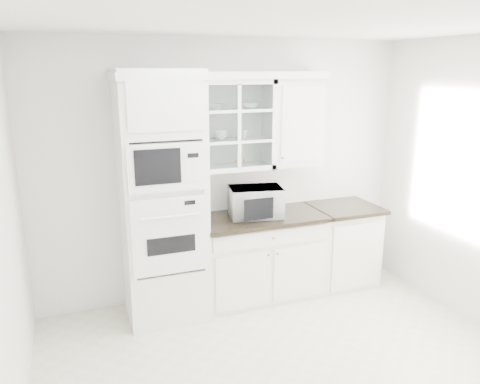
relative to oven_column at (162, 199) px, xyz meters
name	(u,v)px	position (x,y,z in m)	size (l,w,h in m)	color
ground	(298,380)	(0.75, -1.42, -1.19)	(4.00, 3.50, 0.01)	beige
room_shell	(280,150)	(0.75, -0.99, 0.58)	(4.00, 3.50, 2.70)	white
oven_column	(162,199)	(0.00, 0.00, 0.00)	(0.76, 0.68, 2.40)	white
base_cabinet_run	(260,256)	(1.03, 0.03, -0.74)	(1.32, 0.67, 0.92)	white
extra_base_cabinet	(341,244)	(2.03, 0.03, -0.74)	(0.72, 0.67, 0.92)	white
upper_cabinet_glass	(234,125)	(0.78, 0.17, 0.65)	(0.80, 0.33, 0.90)	white
upper_cabinet_solid	(294,122)	(1.46, 0.17, 0.65)	(0.55, 0.33, 0.90)	white
crown_molding	(224,75)	(0.68, 0.14, 1.14)	(2.14, 0.38, 0.07)	white
countertop_microwave	(255,201)	(0.96, 0.02, -0.13)	(0.53, 0.44, 0.31)	white
bowl_a	(212,106)	(0.56, 0.18, 0.84)	(0.23, 0.23, 0.06)	white
bowl_b	(250,106)	(0.94, 0.15, 0.84)	(0.18, 0.18, 0.06)	white
cup_a	(221,135)	(0.65, 0.18, 0.56)	(0.12, 0.12, 0.10)	white
cup_b	(244,134)	(0.89, 0.17, 0.56)	(0.10, 0.10, 0.09)	white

